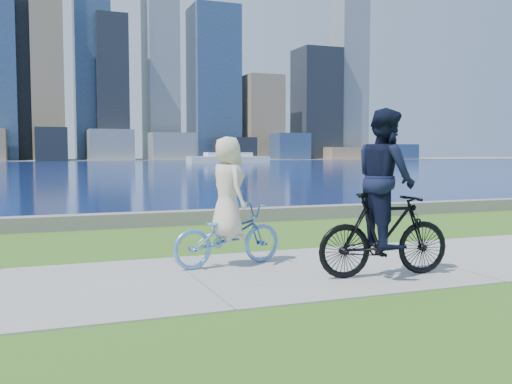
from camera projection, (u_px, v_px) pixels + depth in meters
ground at (196, 280)px, 8.20m from camera, size 320.00×320.00×0.00m
concrete_path at (196, 279)px, 8.20m from camera, size 80.00×3.50×0.02m
seawall at (131, 220)px, 13.97m from camera, size 90.00×0.50×0.35m
bay_water at (56, 166)px, 75.32m from camera, size 320.00×131.00×0.01m
far_shore at (49, 160)px, 129.39m from camera, size 320.00×30.00×0.12m
city_skyline at (45, 55)px, 127.20m from camera, size 180.33×23.60×76.00m
ferry_far at (228, 159)px, 94.14m from camera, size 13.37×3.82×1.81m
cyclist_woman at (228, 218)px, 9.07m from camera, size 0.94×1.95×2.06m
cyclist_man at (385, 207)px, 8.28m from camera, size 0.85×2.09×2.44m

